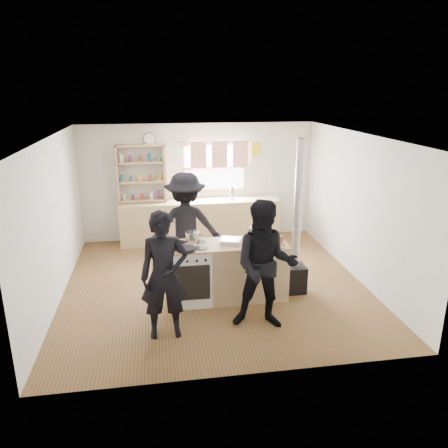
{
  "coord_description": "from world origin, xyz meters",
  "views": [
    {
      "loc": [
        -0.93,
        -6.76,
        3.24
      ],
      "look_at": [
        0.15,
        -0.1,
        1.1
      ],
      "focal_mm": 35.0,
      "sensor_mm": 36.0,
      "label": 1
    }
  ],
  "objects_px": {
    "flue_heater": "(295,254)",
    "person_near_left": "(164,276)",
    "thermos": "(232,193)",
    "skillet_greens": "(186,249)",
    "person_near_right": "(265,266)",
    "bread_board": "(276,240)",
    "person_far": "(186,226)",
    "roast_tray": "(230,241)",
    "stockpot_counter": "(259,233)",
    "cooking_island": "(229,271)",
    "stockpot_stove": "(192,237)"
  },
  "relations": [
    {
      "from": "roast_tray",
      "to": "stockpot_counter",
      "type": "xyz_separation_m",
      "value": [
        0.47,
        0.09,
        0.07
      ]
    },
    {
      "from": "person_far",
      "to": "roast_tray",
      "type": "bearing_deg",
      "value": 126.9
    },
    {
      "from": "stockpot_counter",
      "to": "person_near_left",
      "type": "height_order",
      "value": "person_near_left"
    },
    {
      "from": "flue_heater",
      "to": "person_far",
      "type": "bearing_deg",
      "value": 153.3
    },
    {
      "from": "flue_heater",
      "to": "person_far",
      "type": "xyz_separation_m",
      "value": [
        -1.69,
        0.85,
        0.28
      ]
    },
    {
      "from": "bread_board",
      "to": "cooking_island",
      "type": "bearing_deg",
      "value": 171.64
    },
    {
      "from": "skillet_greens",
      "to": "stockpot_counter",
      "type": "bearing_deg",
      "value": 14.37
    },
    {
      "from": "roast_tray",
      "to": "cooking_island",
      "type": "bearing_deg",
      "value": 168.47
    },
    {
      "from": "stockpot_stove",
      "to": "flue_heater",
      "type": "distance_m",
      "value": 1.68
    },
    {
      "from": "thermos",
      "to": "skillet_greens",
      "type": "distance_m",
      "value": 3.23
    },
    {
      "from": "skillet_greens",
      "to": "flue_heater",
      "type": "bearing_deg",
      "value": 9.33
    },
    {
      "from": "skillet_greens",
      "to": "person_near_right",
      "type": "distance_m",
      "value": 1.23
    },
    {
      "from": "stockpot_stove",
      "to": "person_near_left",
      "type": "height_order",
      "value": "person_near_left"
    },
    {
      "from": "cooking_island",
      "to": "bread_board",
      "type": "height_order",
      "value": "bread_board"
    },
    {
      "from": "cooking_island",
      "to": "roast_tray",
      "type": "distance_m",
      "value": 0.5
    },
    {
      "from": "person_near_left",
      "to": "person_near_right",
      "type": "relative_size",
      "value": 0.95
    },
    {
      "from": "flue_heater",
      "to": "person_near_left",
      "type": "xyz_separation_m",
      "value": [
        -2.12,
        -1.0,
        0.21
      ]
    },
    {
      "from": "person_near_left",
      "to": "person_near_right",
      "type": "xyz_separation_m",
      "value": [
        1.36,
        0.02,
        0.04
      ]
    },
    {
      "from": "cooking_island",
      "to": "person_far",
      "type": "bearing_deg",
      "value": 122.33
    },
    {
      "from": "bread_board",
      "to": "person_far",
      "type": "relative_size",
      "value": 0.16
    },
    {
      "from": "cooking_island",
      "to": "flue_heater",
      "type": "xyz_separation_m",
      "value": [
        1.1,
        0.08,
        0.2
      ]
    },
    {
      "from": "skillet_greens",
      "to": "person_far",
      "type": "relative_size",
      "value": 0.17
    },
    {
      "from": "roast_tray",
      "to": "bread_board",
      "type": "bearing_deg",
      "value": -8.24
    },
    {
      "from": "thermos",
      "to": "stockpot_counter",
      "type": "bearing_deg",
      "value": -91.11
    },
    {
      "from": "skillet_greens",
      "to": "flue_heater",
      "type": "xyz_separation_m",
      "value": [
        1.77,
        0.29,
        -0.3
      ]
    },
    {
      "from": "cooking_island",
      "to": "person_far",
      "type": "distance_m",
      "value": 1.19
    },
    {
      "from": "person_near_left",
      "to": "roast_tray",
      "type": "bearing_deg",
      "value": 39.06
    },
    {
      "from": "flue_heater",
      "to": "roast_tray",
      "type": "bearing_deg",
      "value": -175.71
    },
    {
      "from": "skillet_greens",
      "to": "roast_tray",
      "type": "relative_size",
      "value": 0.83
    },
    {
      "from": "bread_board",
      "to": "person_near_right",
      "type": "relative_size",
      "value": 0.17
    },
    {
      "from": "bread_board",
      "to": "person_far",
      "type": "xyz_separation_m",
      "value": [
        -1.3,
        1.03,
        -0.04
      ]
    },
    {
      "from": "thermos",
      "to": "flue_heater",
      "type": "distance_m",
      "value": 2.78
    },
    {
      "from": "bread_board",
      "to": "stockpot_counter",
      "type": "bearing_deg",
      "value": 138.72
    },
    {
      "from": "roast_tray",
      "to": "bread_board",
      "type": "distance_m",
      "value": 0.7
    },
    {
      "from": "roast_tray",
      "to": "bread_board",
      "type": "xyz_separation_m",
      "value": [
        0.69,
        -0.1,
        0.01
      ]
    },
    {
      "from": "cooking_island",
      "to": "skillet_greens",
      "type": "relative_size",
      "value": 6.36
    },
    {
      "from": "stockpot_counter",
      "to": "person_far",
      "type": "bearing_deg",
      "value": 142.21
    },
    {
      "from": "stockpot_counter",
      "to": "person_near_right",
      "type": "height_order",
      "value": "person_near_right"
    },
    {
      "from": "flue_heater",
      "to": "person_near_left",
      "type": "relative_size",
      "value": 1.44
    },
    {
      "from": "thermos",
      "to": "roast_tray",
      "type": "distance_m",
      "value": 2.83
    },
    {
      "from": "roast_tray",
      "to": "person_far",
      "type": "bearing_deg",
      "value": 123.35
    },
    {
      "from": "cooking_island",
      "to": "stockpot_counter",
      "type": "bearing_deg",
      "value": 9.48
    },
    {
      "from": "stockpot_stove",
      "to": "stockpot_counter",
      "type": "distance_m",
      "value": 1.04
    },
    {
      "from": "thermos",
      "to": "person_near_right",
      "type": "height_order",
      "value": "person_near_right"
    },
    {
      "from": "cooking_island",
      "to": "stockpot_counter",
      "type": "xyz_separation_m",
      "value": [
        0.5,
        0.08,
        0.57
      ]
    },
    {
      "from": "cooking_island",
      "to": "person_far",
      "type": "xyz_separation_m",
      "value": [
        -0.59,
        0.93,
        0.47
      ]
    },
    {
      "from": "flue_heater",
      "to": "person_near_left",
      "type": "height_order",
      "value": "flue_heater"
    },
    {
      "from": "flue_heater",
      "to": "cooking_island",
      "type": "bearing_deg",
      "value": -176.1
    },
    {
      "from": "person_far",
      "to": "bread_board",
      "type": "bearing_deg",
      "value": 145.16
    },
    {
      "from": "cooking_island",
      "to": "stockpot_stove",
      "type": "height_order",
      "value": "stockpot_stove"
    }
  ]
}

